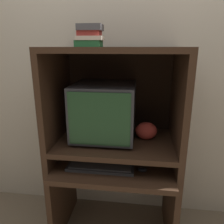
{
  "coord_description": "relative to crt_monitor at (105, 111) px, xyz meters",
  "views": [
    {
      "loc": [
        0.17,
        -1.19,
        1.47
      ],
      "look_at": [
        -0.03,
        0.29,
        1.02
      ],
      "focal_mm": 35.0,
      "sensor_mm": 36.0,
      "label": 1
    }
  ],
  "objects": [
    {
      "name": "desk_monitor_shelf",
      "position": [
        0.08,
        -0.03,
        -0.25
      ],
      "size": [
        0.91,
        0.57,
        0.15
      ],
      "color": "#382316",
      "rests_on": "desk_base"
    },
    {
      "name": "desk_base",
      "position": [
        0.08,
        -0.08,
        -0.61
      ],
      "size": [
        0.91,
        0.64,
        0.66
      ],
      "color": "#382316",
      "rests_on": "ground_plane"
    },
    {
      "name": "book_stack",
      "position": [
        -0.09,
        -0.03,
        0.52
      ],
      "size": [
        0.18,
        0.14,
        0.14
      ],
      "color": "#236638",
      "rests_on": "hutch_upper"
    },
    {
      "name": "keyboard",
      "position": [
        0.0,
        -0.2,
        -0.35
      ],
      "size": [
        0.46,
        0.15,
        0.03
      ],
      "color": "#2D2D30",
      "rests_on": "desk_base"
    },
    {
      "name": "snack_bag",
      "position": [
        0.31,
        0.01,
        -0.15
      ],
      "size": [
        0.16,
        0.12,
        0.13
      ],
      "color": "#BC382D",
      "rests_on": "desk_monitor_shelf"
    },
    {
      "name": "wall_back",
      "position": [
        0.08,
        0.31,
        0.28
      ],
      "size": [
        6.0,
        0.06,
        2.6
      ],
      "color": "beige",
      "rests_on": "ground_plane"
    },
    {
      "name": "mouse",
      "position": [
        0.29,
        -0.2,
        -0.35
      ],
      "size": [
        0.06,
        0.04,
        0.03
      ],
      "color": "black",
      "rests_on": "desk_base"
    },
    {
      "name": "crt_monitor",
      "position": [
        0.0,
        0.0,
        0.0
      ],
      "size": [
        0.44,
        0.45,
        0.41
      ],
      "color": "#333338",
      "rests_on": "desk_monitor_shelf"
    },
    {
      "name": "hutch_upper",
      "position": [
        0.08,
        -0.0,
        0.22
      ],
      "size": [
        0.91,
        0.57,
        0.66
      ],
      "color": "#382316",
      "rests_on": "desk_monitor_shelf"
    }
  ]
}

